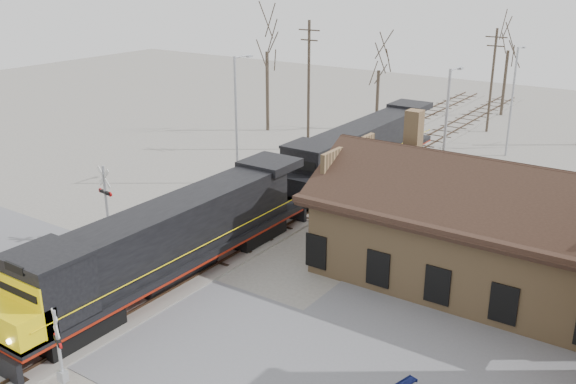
% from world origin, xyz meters
% --- Properties ---
extents(ground, '(140.00, 140.00, 0.00)m').
position_xyz_m(ground, '(0.00, 0.00, 0.00)').
color(ground, '#9A958B').
rests_on(ground, ground).
extents(road, '(60.00, 9.00, 0.03)m').
position_xyz_m(road, '(0.00, 0.00, 0.01)').
color(road, slate).
rests_on(road, ground).
extents(track_main, '(3.40, 90.00, 0.24)m').
position_xyz_m(track_main, '(0.00, 15.00, 0.07)').
color(track_main, '#9A958B').
rests_on(track_main, ground).
extents(track_siding, '(3.40, 90.00, 0.24)m').
position_xyz_m(track_siding, '(-4.50, 15.00, 0.07)').
color(track_siding, '#9A958B').
rests_on(track_siding, ground).
extents(depot, '(15.20, 9.31, 7.90)m').
position_xyz_m(depot, '(11.99, 12.00, 2.41)').
color(depot, '#A27F53').
rests_on(depot, ground).
extents(locomotive_lead, '(2.90, 19.39, 4.30)m').
position_xyz_m(locomotive_lead, '(0.00, 2.81, 2.26)').
color(locomotive_lead, black).
rests_on(locomotive_lead, ground).
extents(locomotive_trailing, '(2.90, 19.39, 4.07)m').
position_xyz_m(locomotive_trailing, '(0.00, 22.48, 2.26)').
color(locomotive_trailing, black).
rests_on(locomotive_trailing, ground).
extents(crossbuck_near, '(0.95, 0.48, 3.52)m').
position_xyz_m(crossbuck_near, '(2.99, -5.58, 1.69)').
color(crossbuck_near, '#A5A8AD').
rests_on(crossbuck_near, ground).
extents(crossbuck_far, '(1.27, 0.34, 4.48)m').
position_xyz_m(crossbuck_far, '(-6.71, 4.98, 2.07)').
color(crossbuck_far, '#A5A8AD').
rests_on(crossbuck_far, ground).
extents(streetlight_a, '(0.25, 2.04, 9.15)m').
position_xyz_m(streetlight_a, '(-6.99, 17.34, 5.11)').
color(streetlight_a, '#A5A8AD').
rests_on(streetlight_a, ground).
extents(streetlight_b, '(0.25, 2.04, 9.25)m').
position_xyz_m(streetlight_b, '(7.51, 19.65, 5.17)').
color(streetlight_b, '#A5A8AD').
rests_on(streetlight_b, ground).
extents(streetlight_c, '(0.25, 2.04, 8.92)m').
position_xyz_m(streetlight_c, '(7.05, 35.51, 5.00)').
color(streetlight_c, '#A5A8AD').
rests_on(streetlight_c, ground).
extents(utility_pole_a, '(2.00, 0.24, 10.83)m').
position_xyz_m(utility_pole_a, '(-7.66, 27.74, 5.65)').
color(utility_pole_a, '#382D23').
rests_on(utility_pole_a, ground).
extents(utility_pole_b, '(2.00, 0.24, 9.63)m').
position_xyz_m(utility_pole_b, '(3.09, 42.58, 5.04)').
color(utility_pole_b, '#382D23').
rests_on(utility_pole_b, ground).
extents(tree_a, '(4.97, 4.97, 12.18)m').
position_xyz_m(tree_a, '(-14.51, 31.25, 8.68)').
color(tree_a, '#382D23').
rests_on(tree_a, ground).
extents(tree_b, '(3.73, 3.73, 9.15)m').
position_xyz_m(tree_b, '(-6.24, 37.82, 6.51)').
color(tree_b, '#382D23').
rests_on(tree_b, ground).
extents(tree_c, '(4.49, 4.49, 11.01)m').
position_xyz_m(tree_c, '(2.04, 50.52, 7.84)').
color(tree_c, '#382D23').
rests_on(tree_c, ground).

